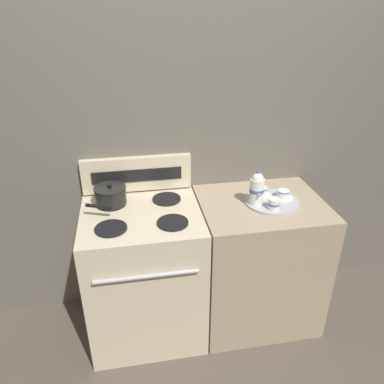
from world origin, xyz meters
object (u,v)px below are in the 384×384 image
at_px(teacup_right, 262,191).
at_px(creamer_jug, 274,204).
at_px(stove, 145,273).
at_px(saucepan, 110,195).
at_px(teacup_left, 283,194).
at_px(teapot, 257,188).
at_px(serving_tray, 272,201).

height_order(teacup_right, creamer_jug, creamer_jug).
bearing_deg(stove, saucepan, 140.81).
relative_size(saucepan, teacup_left, 2.43).
bearing_deg(teacup_right, stove, -174.40).
xyz_separation_m(saucepan, teapot, (0.87, -0.16, 0.05)).
xyz_separation_m(serving_tray, teacup_left, (0.08, 0.02, 0.03)).
distance_m(teacup_left, teacup_right, 0.14).
bearing_deg(creamer_jug, stove, 172.27).
relative_size(serving_tray, teacup_left, 2.77).
distance_m(stove, teacup_left, 1.02).
bearing_deg(teacup_left, creamer_jug, -133.01).
relative_size(stove, teacup_right, 7.47).
relative_size(saucepan, serving_tray, 0.88).
bearing_deg(serving_tray, teacup_right, 115.46).
relative_size(saucepan, teacup_right, 2.43).
relative_size(teacup_left, teacup_right, 1.00).
distance_m(stove, teapot, 0.90).
distance_m(teapot, teacup_left, 0.21).
bearing_deg(saucepan, teacup_left, -6.81).
bearing_deg(creamer_jug, teacup_right, 93.20).
distance_m(saucepan, creamer_jug, 0.99).
bearing_deg(creamer_jug, saucepan, 165.51).
bearing_deg(teacup_left, teacup_right, 152.79).
height_order(serving_tray, teacup_left, teacup_left).
height_order(serving_tray, creamer_jug, creamer_jug).
height_order(saucepan, serving_tray, saucepan).
bearing_deg(teacup_right, teacup_left, -27.21).
distance_m(stove, serving_tray, 0.93).
relative_size(teapot, creamer_jug, 3.15).
xyz_separation_m(serving_tray, creamer_jug, (-0.03, -0.10, 0.04)).
xyz_separation_m(stove, teacup_left, (0.89, 0.01, 0.49)).
height_order(stove, saucepan, saucepan).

